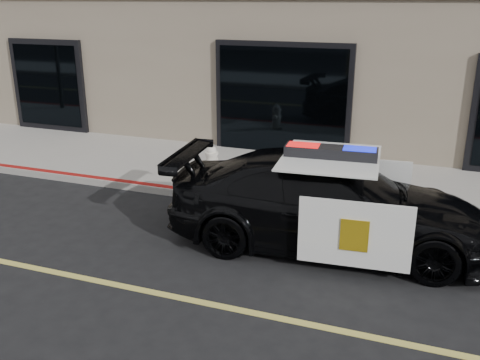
% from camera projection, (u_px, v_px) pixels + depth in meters
% --- Properties ---
extents(ground, '(120.00, 120.00, 0.00)m').
position_uv_depth(ground, '(208.00, 304.00, 7.15)').
color(ground, black).
rests_on(ground, ground).
extents(sidewalk_n, '(60.00, 3.50, 0.15)m').
position_uv_depth(sidewalk_n, '(303.00, 179.00, 11.78)').
color(sidewalk_n, gray).
rests_on(sidewalk_n, ground).
extents(police_car, '(2.92, 5.48, 1.68)m').
position_uv_depth(police_car, '(328.00, 202.00, 8.60)').
color(police_car, black).
rests_on(police_car, ground).
extents(fire_hydrant, '(0.34, 0.47, 0.74)m').
position_uv_depth(fire_hydrant, '(212.00, 163.00, 11.48)').
color(fire_hydrant, white).
rests_on(fire_hydrant, sidewalk_n).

